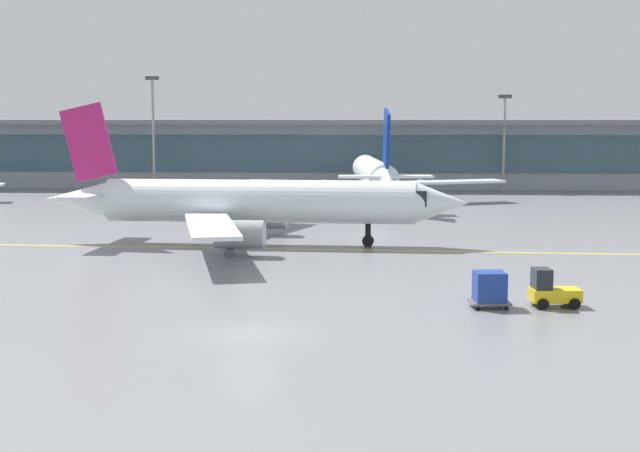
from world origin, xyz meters
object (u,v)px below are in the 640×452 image
gate_airplane_1 (374,174)px  baggage_tug (551,290)px  taxiing_regional_jet (255,203)px  apron_light_mast_1 (153,129)px  apron_light_mast_2 (504,138)px  cargo_dolly_lead (490,288)px

gate_airplane_1 → baggage_tug: gate_airplane_1 is taller
taxiing_regional_jet → apron_light_mast_1: (-19.67, 49.49, 5.00)m
taxiing_regional_jet → baggage_tug: 29.35m
apron_light_mast_2 → cargo_dolly_lead: bearing=-99.0°
gate_airplane_1 → taxiing_regional_jet: size_ratio=0.98×
apron_light_mast_1 → apron_light_mast_2: apron_light_mast_1 is taller
taxiing_regional_jet → cargo_dolly_lead: taxiing_regional_jet is taller
apron_light_mast_2 → taxiing_regional_jet: bearing=-117.7°
gate_airplane_1 → cargo_dolly_lead: size_ratio=14.78×
taxiing_regional_jet → cargo_dolly_lead: size_ratio=15.15×
baggage_tug → taxiing_regional_jet: bearing=124.2°
taxiing_regional_jet → gate_airplane_1: bearing=77.8°
baggage_tug → cargo_dolly_lead: size_ratio=1.21×
gate_airplane_1 → taxiing_regional_jet: bearing=159.9°
gate_airplane_1 → taxiing_regional_jet: (-9.74, -35.89, 0.08)m
baggage_tug → cargo_dolly_lead: baggage_tug is taller
gate_airplane_1 → cargo_dolly_lead: 58.98m
gate_airplane_1 → apron_light_mast_1: bearing=60.2°
gate_airplane_1 → cargo_dolly_lead: gate_airplane_1 is taller
baggage_tug → apron_light_mast_1: size_ratio=0.18×
apron_light_mast_1 → cargo_dolly_lead: bearing=-64.1°
taxiing_regional_jet → apron_light_mast_2: 58.65m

